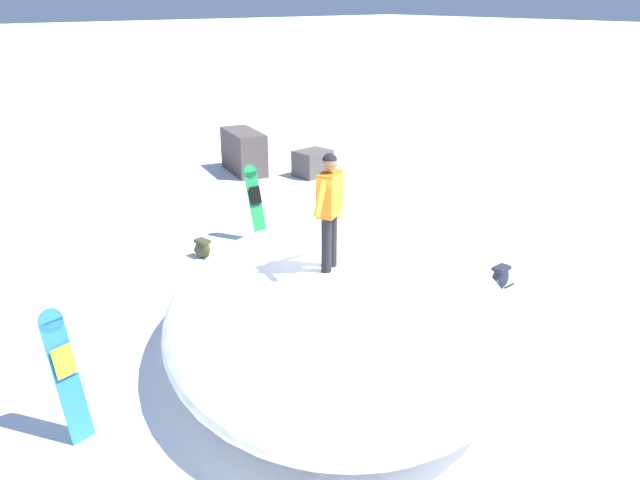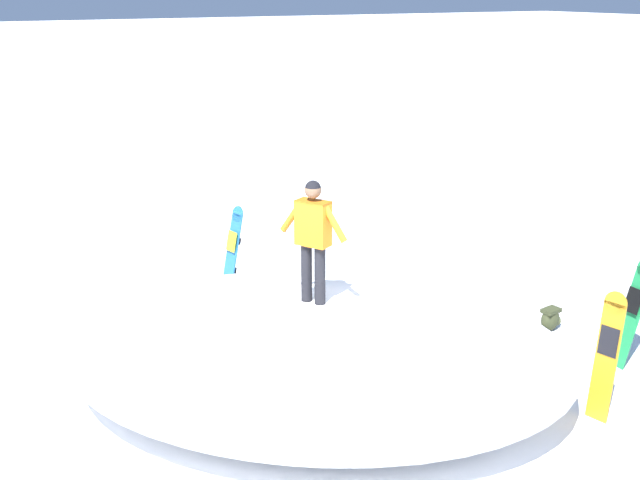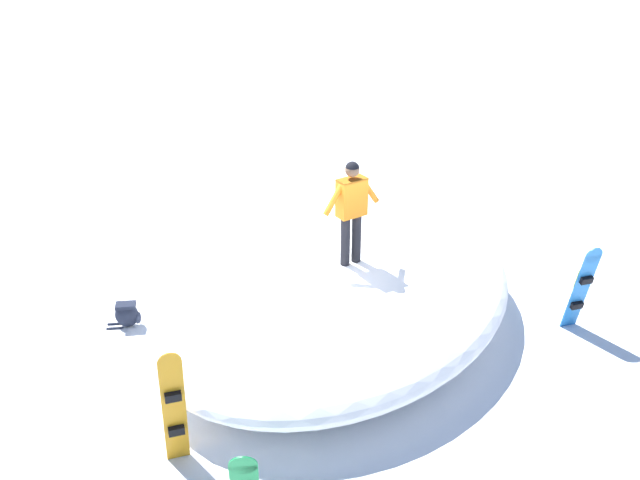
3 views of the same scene
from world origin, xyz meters
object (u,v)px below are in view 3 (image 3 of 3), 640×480
snowboard_tertiary_upright (582,287)px  backpack_far (128,314)px  snowboarder_standing (352,205)px  snowboard_primary_upright (174,406)px

snowboard_tertiary_upright → backpack_far: bearing=84.1°
snowboarder_standing → backpack_far: bearing=83.5°
snowboard_primary_upright → snowboard_tertiary_upright: (2.38, -5.85, -0.06)m
snowboarder_standing → snowboard_tertiary_upright: 3.74m
snowboard_primary_upright → snowboard_tertiary_upright: bearing=-67.9°
backpack_far → snowboard_tertiary_upright: bearing=-95.9°
snowboarder_standing → snowboard_tertiary_upright: snowboarder_standing is taller
snowboarder_standing → backpack_far: snowboarder_standing is taller
backpack_far → snowboarder_standing: bearing=-96.5°
snowboard_primary_upright → backpack_far: size_ratio=2.99×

